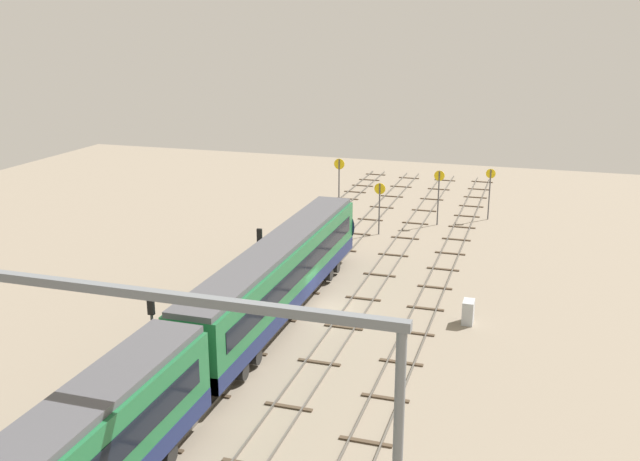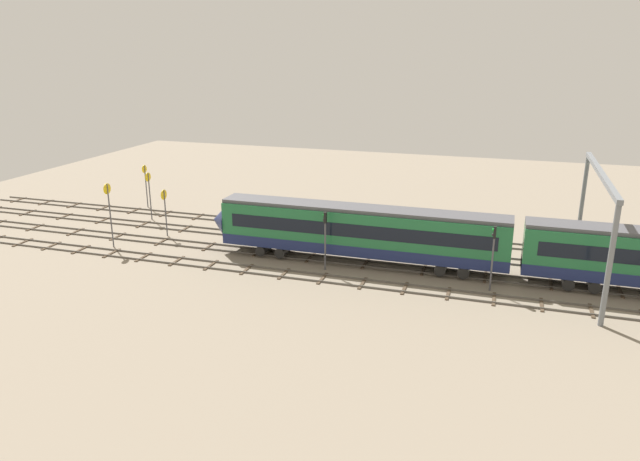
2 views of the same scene
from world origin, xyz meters
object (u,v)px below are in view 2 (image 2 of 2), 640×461
(train, at_px, (509,248))
(speed_sign_distant_end, at_px, (165,205))
(signal_light_trackside_approach, at_px, (325,233))
(speed_sign_mid_trackside, at_px, (109,206))
(speed_sign_near_foreground, at_px, (149,189))
(overhead_gantry, at_px, (598,199))
(relay_cabinet, at_px, (363,217))
(signal_light_trackside_departure, at_px, (493,249))
(speed_sign_far_trackside, at_px, (146,180))

(train, bearing_deg, speed_sign_distant_end, -3.29)
(train, bearing_deg, signal_light_trackside_approach, 9.10)
(speed_sign_mid_trackside, xyz_separation_m, speed_sign_distant_end, (-2.85, -4.46, -0.83))
(train, distance_m, speed_sign_distant_end, 31.53)
(speed_sign_near_foreground, height_order, signal_light_trackside_approach, speed_sign_near_foreground)
(overhead_gantry, distance_m, relay_cabinet, 23.05)
(speed_sign_mid_trackside, xyz_separation_m, signal_light_trackside_approach, (-20.14, -0.38, -0.66))
(speed_sign_distant_end, bearing_deg, overhead_gantry, -179.26)
(speed_sign_mid_trackside, bearing_deg, relay_cabinet, -144.98)
(signal_light_trackside_approach, relative_size, signal_light_trackside_departure, 0.98)
(train, distance_m, speed_sign_far_trackside, 40.72)
(relay_cabinet, bearing_deg, speed_sign_far_trackside, 1.97)
(speed_sign_far_trackside, height_order, signal_light_trackside_approach, signal_light_trackside_approach)
(signal_light_trackside_departure, relative_size, relay_cabinet, 3.42)
(speed_sign_distant_end, bearing_deg, signal_light_trackside_approach, 166.71)
(overhead_gantry, relative_size, speed_sign_mid_trackside, 3.05)
(overhead_gantry, bearing_deg, relay_cabinet, -23.93)
(train, height_order, speed_sign_far_trackside, train)
(speed_sign_mid_trackside, distance_m, speed_sign_far_trackside, 14.09)
(overhead_gantry, height_order, signal_light_trackside_approach, overhead_gantry)
(speed_sign_near_foreground, bearing_deg, speed_sign_distant_end, 136.01)
(signal_light_trackside_approach, bearing_deg, overhead_gantry, -167.28)
(train, height_order, signal_light_trackside_departure, signal_light_trackside_departure)
(signal_light_trackside_departure, bearing_deg, speed_sign_distant_end, -8.32)
(speed_sign_near_foreground, distance_m, relay_cabinet, 22.46)
(speed_sign_mid_trackside, distance_m, signal_light_trackside_departure, 33.20)
(signal_light_trackside_departure, bearing_deg, speed_sign_mid_trackside, 0.04)
(train, height_order, overhead_gantry, overhead_gantry)
(train, xyz_separation_m, speed_sign_far_trackside, (39.34, -10.50, 0.46))
(speed_sign_near_foreground, relative_size, signal_light_trackside_approach, 1.03)
(overhead_gantry, distance_m, speed_sign_far_trackside, 46.27)
(signal_light_trackside_approach, height_order, relay_cabinet, signal_light_trackside_approach)
(signal_light_trackside_departure, bearing_deg, train, -113.29)
(speed_sign_near_foreground, distance_m, signal_light_trackside_departure, 36.03)
(train, xyz_separation_m, speed_sign_near_foreground, (36.05, -6.23, 0.65))
(speed_sign_mid_trackside, height_order, relay_cabinet, speed_sign_mid_trackside)
(speed_sign_near_foreground, distance_m, speed_sign_mid_trackside, 9.06)
(speed_sign_far_trackside, bearing_deg, speed_sign_near_foreground, 127.61)
(speed_sign_distant_end, bearing_deg, speed_sign_mid_trackside, 57.46)
(speed_sign_mid_trackside, distance_m, speed_sign_distant_end, 5.36)
(signal_light_trackside_approach, bearing_deg, train, -170.90)
(overhead_gantry, height_order, relay_cabinet, overhead_gantry)
(train, xyz_separation_m, speed_sign_mid_trackside, (34.32, 2.65, 1.20))
(train, xyz_separation_m, relay_cabinet, (14.34, -11.36, -1.92))
(relay_cabinet, bearing_deg, speed_sign_mid_trackside, 35.02)
(speed_sign_near_foreground, xyz_separation_m, speed_sign_far_trackside, (3.29, -4.27, -0.18))
(speed_sign_mid_trackside, bearing_deg, signal_light_trackside_departure, -179.96)
(speed_sign_mid_trackside, xyz_separation_m, signal_light_trackside_departure, (-33.19, -0.03, -0.59))
(train, relative_size, relay_cabinet, 34.25)
(speed_sign_far_trackside, xyz_separation_m, relay_cabinet, (-25.01, -0.86, -2.38))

